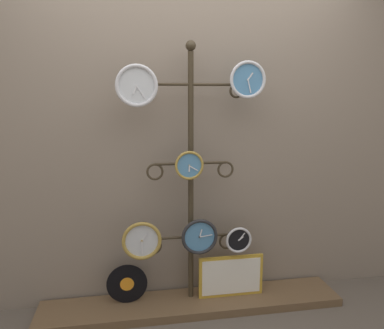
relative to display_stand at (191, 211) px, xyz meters
The scene contains 11 objects.
shop_wall 0.70m from the display_stand, 90.00° to the left, with size 4.40×0.04×2.80m.
low_shelf 0.70m from the display_stand, 90.00° to the right, with size 2.20×0.36×0.06m.
display_stand is the anchor object (origin of this frame).
clock_top_left 0.96m from the display_stand, 164.84° to the right, with size 0.27×0.04×0.27m.
clock_top_right 1.00m from the display_stand, 12.68° to the right, with size 0.25×0.04×0.25m.
clock_middle_center 0.37m from the display_stand, 106.04° to the right, with size 0.20×0.04×0.20m.
clock_bottom_left 0.41m from the display_stand, 162.07° to the right, with size 0.27×0.04×0.27m.
clock_bottom_center 0.19m from the display_stand, 58.54° to the right, with size 0.26×0.04×0.26m.
clock_bottom_right 0.40m from the display_stand, 14.41° to the right, with size 0.19×0.04×0.19m.
vinyl_record 0.70m from the display_stand, behind, with size 0.29×0.01×0.29m.
picture_frame 0.59m from the display_stand, ahead, with size 0.49×0.02×0.31m.
Camera 1 is at (-0.44, -2.14, 1.53)m, focal length 35.00 mm.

